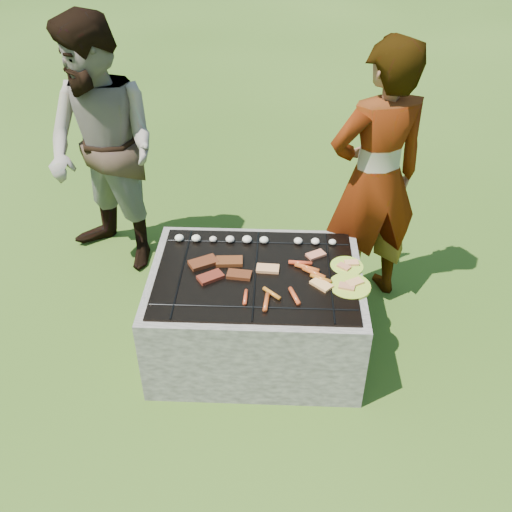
{
  "coord_description": "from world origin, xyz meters",
  "views": [
    {
      "loc": [
        0.12,
        -2.74,
        2.73
      ],
      "look_at": [
        0.0,
        0.05,
        0.7
      ],
      "focal_mm": 40.0,
      "sensor_mm": 36.0,
      "label": 1
    }
  ],
  "objects_px": {
    "plate_far": "(347,266)",
    "cook": "(375,180)",
    "fire_pit": "(256,313)",
    "bystander": "(103,151)",
    "plate_near": "(350,286)"
  },
  "relations": [
    {
      "from": "bystander",
      "to": "plate_near",
      "type": "bearing_deg",
      "value": 0.72
    },
    {
      "from": "plate_far",
      "to": "cook",
      "type": "bearing_deg",
      "value": 68.91
    },
    {
      "from": "fire_pit",
      "to": "plate_near",
      "type": "relative_size",
      "value": 4.09
    },
    {
      "from": "plate_far",
      "to": "cook",
      "type": "distance_m",
      "value": 0.64
    },
    {
      "from": "plate_near",
      "to": "fire_pit",
      "type": "bearing_deg",
      "value": 169.56
    },
    {
      "from": "fire_pit",
      "to": "bystander",
      "type": "relative_size",
      "value": 0.69
    },
    {
      "from": "fire_pit",
      "to": "bystander",
      "type": "height_order",
      "value": "bystander"
    },
    {
      "from": "plate_far",
      "to": "cook",
      "type": "height_order",
      "value": "cook"
    },
    {
      "from": "fire_pit",
      "to": "bystander",
      "type": "xyz_separation_m",
      "value": [
        -1.13,
        0.95,
        0.66
      ]
    },
    {
      "from": "plate_far",
      "to": "bystander",
      "type": "xyz_separation_m",
      "value": [
        -1.69,
        0.85,
        0.33
      ]
    },
    {
      "from": "fire_pit",
      "to": "cook",
      "type": "bearing_deg",
      "value": 38.65
    },
    {
      "from": "fire_pit",
      "to": "cook",
      "type": "xyz_separation_m",
      "value": [
        0.76,
        0.61,
        0.65
      ]
    },
    {
      "from": "plate_far",
      "to": "cook",
      "type": "xyz_separation_m",
      "value": [
        0.2,
        0.51,
        0.32
      ]
    },
    {
      "from": "plate_near",
      "to": "bystander",
      "type": "distance_m",
      "value": 2.02
    },
    {
      "from": "plate_near",
      "to": "bystander",
      "type": "relative_size",
      "value": 0.17
    }
  ]
}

